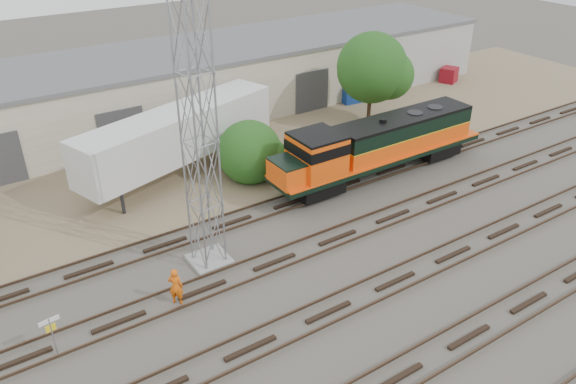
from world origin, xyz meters
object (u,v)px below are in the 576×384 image
locomotive (378,145)px  worker (176,286)px  semi_trailer (183,133)px  signal_tower (200,147)px

locomotive → worker: 16.60m
worker → semi_trailer: 13.35m
worker → semi_trailer: bearing=-75.2°
signal_tower → semi_trailer: 10.93m
locomotive → signal_tower: signal_tower is taller
locomotive → worker: bearing=-163.8°
worker → semi_trailer: (5.82, 11.87, 1.84)m
signal_tower → worker: size_ratio=6.96×
locomotive → semi_trailer: 12.43m
locomotive → semi_trailer: bearing=144.2°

